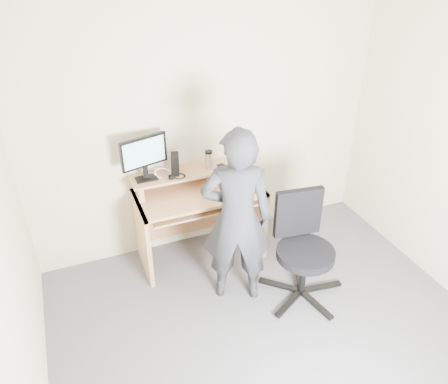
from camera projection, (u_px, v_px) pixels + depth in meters
ground at (286, 357)px, 3.43m from camera, size 3.50×3.50×0.00m
back_wall at (207, 128)px, 4.17m from camera, size 3.50×0.02×2.50m
ceiling at (324, 20)px, 2.13m from camera, size 3.50×3.50×0.02m
desk at (197, 205)px, 4.29m from camera, size 1.20×0.60×0.91m
monitor at (144, 155)px, 3.87m from camera, size 0.44×0.15×0.42m
external_drive at (175, 164)px, 4.05m from camera, size 0.11×0.15×0.20m
travel_mug at (209, 161)px, 4.15m from camera, size 0.09×0.09×0.16m
smartphone at (223, 167)px, 4.21m from camera, size 0.10×0.14×0.01m
charger at (171, 177)px, 4.00m from camera, size 0.05×0.04×0.03m
headphones at (162, 173)px, 4.09m from camera, size 0.19×0.19×0.06m
keyboard at (200, 204)px, 4.09m from camera, size 0.48×0.25×0.03m
mouse at (238, 188)px, 4.15m from camera, size 0.10×0.07×0.04m
office_chair at (302, 244)px, 3.81m from camera, size 0.75×0.76×0.96m
person at (237, 219)px, 3.62m from camera, size 0.70×0.59×1.64m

